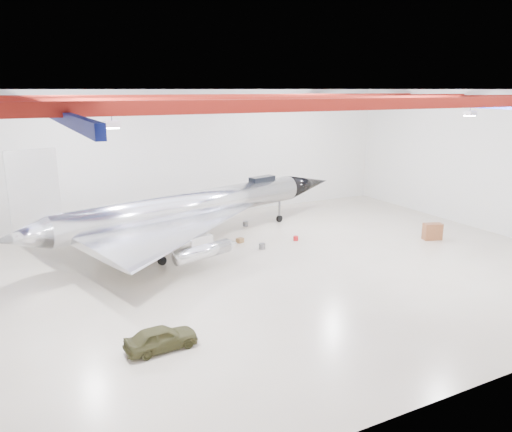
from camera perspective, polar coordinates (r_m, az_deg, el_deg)
floor at (r=31.64m, az=0.96°, el=-6.08°), size 40.00×40.00×0.00m
wall_back at (r=43.81m, az=-8.37°, el=6.92°), size 40.00×0.00×40.00m
wall_right at (r=43.25m, az=25.18°, el=5.63°), size 0.00×30.00×30.00m
ceiling at (r=29.66m, az=1.05°, el=14.27°), size 40.00×40.00×0.00m
ceiling_structure at (r=29.67m, az=1.04°, el=12.96°), size 39.50×29.50×1.08m
jet_aircraft at (r=36.31m, az=-7.60°, el=0.69°), size 27.97×19.92×7.77m
jeep at (r=22.66m, az=-10.79°, el=-13.52°), size 3.26×1.49×1.08m
desk at (r=39.78m, az=19.52°, el=-1.68°), size 1.51×1.09×1.25m
crate_ply at (r=35.54m, az=-7.75°, el=-3.62°), size 0.49×0.41×0.32m
toolbox_red at (r=38.38m, az=-10.42°, el=-2.35°), size 0.62×0.56×0.35m
engine_drum at (r=35.42m, az=0.70°, el=-3.47°), size 0.54×0.54×0.41m
crate_small at (r=35.83m, az=-11.52°, el=-3.70°), size 0.42×0.38×0.24m
tool_chest at (r=37.49m, az=4.57°, el=-2.56°), size 0.45×0.45×0.34m
oil_barrel at (r=36.90m, az=-1.84°, el=-2.80°), size 0.60×0.54×0.34m
spares_box at (r=41.33m, az=-1.23°, el=-0.88°), size 0.43×0.43×0.39m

